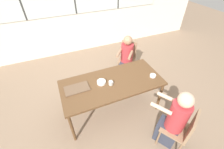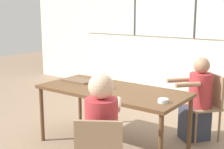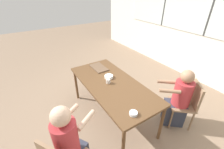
{
  "view_description": "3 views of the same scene",
  "coord_description": "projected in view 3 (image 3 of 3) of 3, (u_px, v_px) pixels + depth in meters",
  "views": [
    {
      "loc": [
        -0.77,
        -1.83,
        2.62
      ],
      "look_at": [
        0.0,
        0.0,
        0.94
      ],
      "focal_mm": 24.0,
      "sensor_mm": 36.0,
      "label": 1
    },
    {
      "loc": [
        2.17,
        -3.0,
        1.71
      ],
      "look_at": [
        0.0,
        0.0,
        0.94
      ],
      "focal_mm": 50.0,
      "sensor_mm": 36.0,
      "label": 2
    },
    {
      "loc": [
        1.83,
        -1.16,
        2.23
      ],
      "look_at": [
        0.0,
        0.0,
        0.94
      ],
      "focal_mm": 24.0,
      "sensor_mm": 36.0,
      "label": 3
    }
  ],
  "objects": [
    {
      "name": "coffee_mug",
      "position": [
        108.0,
        81.0,
        2.6
      ],
      "size": [
        0.08,
        0.08,
        0.08
      ],
      "color": "beige",
      "rests_on": "dining_table"
    },
    {
      "name": "ground_plane",
      "position": [
        112.0,
        115.0,
        3.0
      ],
      "size": [
        16.0,
        16.0,
        0.0
      ],
      "primitive_type": "plane",
      "color": "#8C725B"
    },
    {
      "name": "food_tray_dark",
      "position": [
        99.0,
        68.0,
        3.09
      ],
      "size": [
        0.42,
        0.24,
        0.02
      ],
      "color": "brown",
      "rests_on": "dining_table"
    },
    {
      "name": "person_man_blue_shirt",
      "position": [
        70.0,
        146.0,
        1.81
      ],
      "size": [
        0.51,
        0.58,
        1.2
      ],
      "rotation": [
        0.0,
        0.0,
        0.55
      ],
      "color": "#333847",
      "rests_on": "ground_plane"
    },
    {
      "name": "chair_for_woman_green_shirt",
      "position": [
        188.0,
        101.0,
        2.58
      ],
      "size": [
        0.56,
        0.56,
        0.87
      ],
      "rotation": [
        0.0,
        0.0,
        -3.85
      ],
      "color": "#937556",
      "rests_on": "ground_plane"
    },
    {
      "name": "dining_table",
      "position": [
        112.0,
        86.0,
        2.64
      ],
      "size": [
        1.84,
        0.85,
        0.76
      ],
      "color": "brown",
      "rests_on": "ground_plane"
    },
    {
      "name": "wall_back_with_windows",
      "position": [
        207.0,
        26.0,
        3.5
      ],
      "size": [
        8.4,
        0.08,
        2.8
      ],
      "color": "white",
      "rests_on": "ground_plane"
    },
    {
      "name": "bowl_white_shallow",
      "position": [
        109.0,
        77.0,
        2.76
      ],
      "size": [
        0.16,
        0.16,
        0.05
      ],
      "color": "white",
      "rests_on": "dining_table"
    },
    {
      "name": "bowl_cereal",
      "position": [
        133.0,
        113.0,
        1.97
      ],
      "size": [
        0.11,
        0.11,
        0.04
      ],
      "color": "silver",
      "rests_on": "dining_table"
    },
    {
      "name": "person_woman_green_shirt",
      "position": [
        178.0,
        101.0,
        2.6
      ],
      "size": [
        0.57,
        0.6,
        1.11
      ],
      "rotation": [
        0.0,
        0.0,
        -3.85
      ],
      "color": "#333847",
      "rests_on": "ground_plane"
    }
  ]
}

